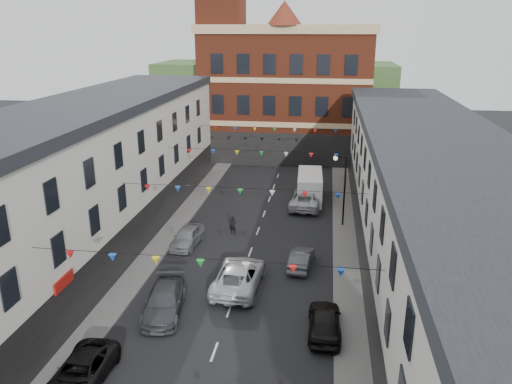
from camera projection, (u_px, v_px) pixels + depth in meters
The scene contains 18 objects.
ground at pixel (229, 310), 29.07m from camera, with size 160.00×160.00×0.00m, color black.
pavement_left at pixel (129, 284), 31.85m from camera, with size 1.80×64.00×0.15m, color #605E5B.
pavement_right at pixel (348, 300), 29.99m from camera, with size 1.80×64.00×0.15m, color #605E5B.
terrace_left at pixel (39, 208), 29.92m from camera, with size 8.40×56.00×10.70m.
terrace_right at pixel (446, 238), 26.90m from camera, with size 8.40×56.00×9.70m.
civic_building at pixel (287, 91), 62.19m from camera, with size 20.60×13.30×18.50m.
clock_tower at pixel (222, 34), 58.30m from camera, with size 5.60×5.60×30.00m.
distant_hill at pixel (275, 92), 86.32m from camera, with size 40.00×14.00×10.00m, color #2D5126.
street_lamp at pixel (342, 181), 40.12m from camera, with size 1.10×0.36×6.00m.
car_left_c at pixel (81, 373), 22.80m from camera, with size 2.18×4.74×1.32m, color black.
car_left_d at pixel (164, 301), 28.59m from camera, with size 2.08×5.12×1.49m, color #43454B.
car_left_e at pixel (187, 237), 37.49m from camera, with size 1.67×4.16×1.42m, color gray.
car_right_d at pixel (325, 321), 26.63m from camera, with size 1.75×4.35×1.48m, color black.
car_right_e at pixel (301, 259), 34.08m from camera, with size 1.34×3.85×1.27m, color #474B4E.
car_right_f at pixel (306, 199), 45.54m from camera, with size 2.67×5.80×1.61m, color silver.
moving_car at pixel (239, 275), 31.37m from camera, with size 2.73×5.93×1.65m, color silver.
white_van at pixel (310, 187), 47.40m from camera, with size 2.25×5.85×2.59m, color white.
pedestrian at pixel (233, 225), 39.56m from camera, with size 0.55×0.36×1.50m, color black.
Camera 1 is at (5.15, -24.96, 15.65)m, focal length 35.00 mm.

